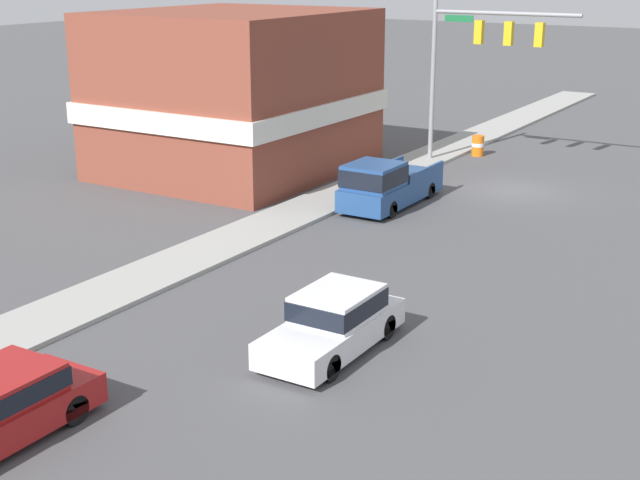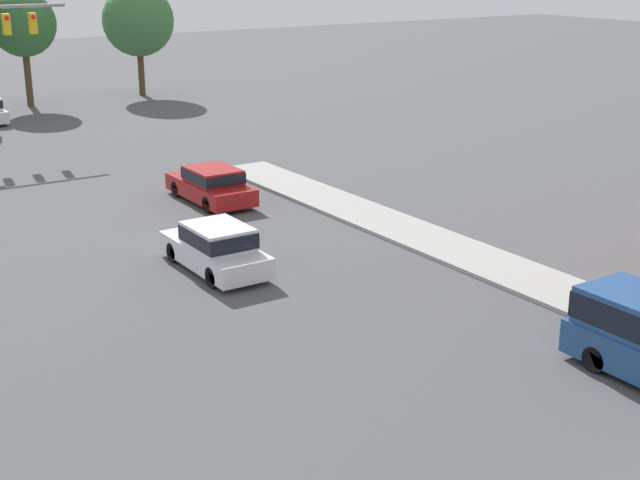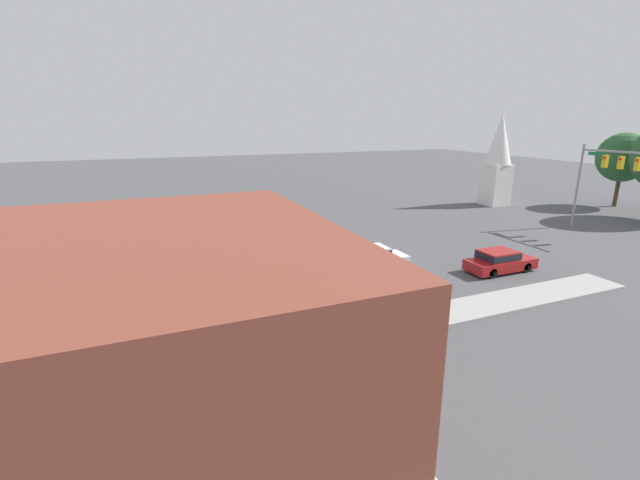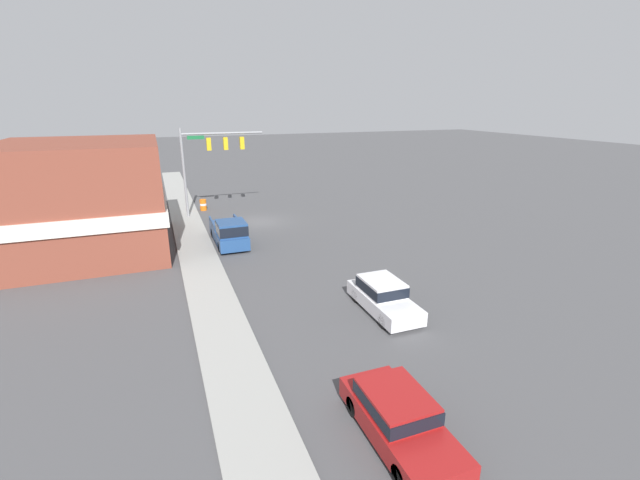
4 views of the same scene
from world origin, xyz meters
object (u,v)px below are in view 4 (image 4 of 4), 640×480
object	(u,v)px
car_oncoming	(398,416)
car_lead	(383,295)
construction_barrel	(203,205)
pickup_truck_parked	(230,232)

from	to	relation	value
car_oncoming	car_lead	bearing A→B (deg)	64.21
car_lead	car_oncoming	bearing A→B (deg)	64.21
car_oncoming	construction_barrel	bearing A→B (deg)	93.96
car_lead	construction_barrel	size ratio (longest dim) A/B	4.44
pickup_truck_parked	car_oncoming	bearing A→B (deg)	94.49
pickup_truck_parked	car_lead	bearing A→B (deg)	112.27
pickup_truck_parked	construction_barrel	distance (m)	11.16
car_lead	pickup_truck_parked	distance (m)	13.64
construction_barrel	car_lead	bearing A→B (deg)	103.61
car_oncoming	pickup_truck_parked	size ratio (longest dim) A/B	0.83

